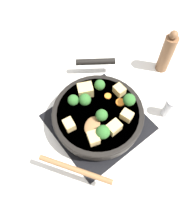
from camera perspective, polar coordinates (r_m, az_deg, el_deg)
ground_plane at (r=0.79m, az=0.00°, el=-2.68°), size 2.40×2.40×0.00m
front_burner_grate at (r=0.78m, az=0.00°, el=-2.30°), size 0.31×0.31×0.03m
skillet_pan at (r=0.74m, az=-0.01°, el=-0.68°), size 0.36×0.39×0.05m
wooden_spoon at (r=0.66m, az=-3.87°, el=-9.61°), size 0.23×0.22×0.02m
tofu_cube_center_large at (r=0.68m, az=4.34°, el=-3.90°), size 0.04×0.04×0.03m
tofu_cube_near_handle at (r=0.75m, az=5.58°, el=5.69°), size 0.03×0.04×0.03m
tofu_cube_east_chunk at (r=0.70m, az=7.54°, el=-0.91°), size 0.04×0.04×0.03m
tofu_cube_west_chunk at (r=0.69m, az=-7.54°, el=-3.29°), size 0.03×0.04×0.03m
tofu_cube_back_piece at (r=0.74m, az=-3.32°, el=5.72°), size 0.06×0.06×0.04m
tofu_cube_front_piece at (r=0.67m, az=-1.19°, el=-6.82°), size 0.04×0.05×0.03m
broccoli_floret_near_spoon at (r=0.72m, az=8.15°, el=3.14°), size 0.04×0.04×0.05m
broccoli_floret_center_top at (r=0.72m, az=-6.45°, el=3.08°), size 0.04×0.04×0.04m
broccoli_floret_east_rim at (r=0.69m, az=0.96°, el=-0.85°), size 0.04×0.04×0.05m
broccoli_floret_west_rim at (r=0.75m, az=0.46°, el=7.07°), size 0.04×0.04×0.04m
broccoli_floret_north_edge at (r=0.72m, az=-3.43°, el=3.23°), size 0.04×0.04×0.05m
broccoli_floret_south_cluster at (r=0.66m, az=1.30°, el=-5.26°), size 0.04×0.04×0.05m
carrot_slice_orange_thin at (r=0.74m, az=5.83°, el=2.54°), size 0.03×0.03×0.01m
carrot_slice_near_center at (r=0.75m, az=2.57°, el=4.19°), size 0.02×0.02×0.01m
pepper_mill at (r=0.90m, az=17.52°, el=14.48°), size 0.05×0.05×0.19m
salt_shaker at (r=0.81m, az=17.98°, el=1.09°), size 0.04×0.04×0.09m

